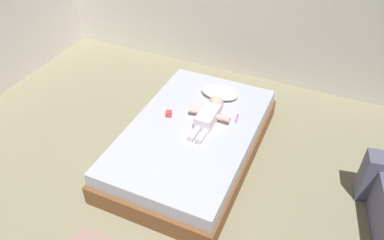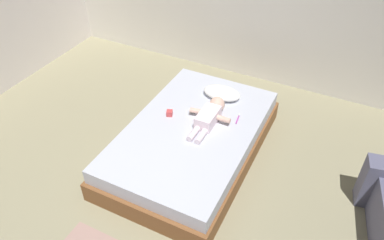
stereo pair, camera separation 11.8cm
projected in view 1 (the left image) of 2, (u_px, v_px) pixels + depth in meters
bed at (192, 141)px, 3.99m from camera, size 1.30×2.09×0.38m
pillow at (220, 92)px, 4.27m from camera, size 0.44×0.28×0.11m
baby at (209, 114)px, 3.93m from camera, size 0.46×0.68×0.17m
toothbrush at (237, 118)px, 3.99m from camera, size 0.03×0.15×0.02m
toy_block at (169, 114)px, 4.00m from camera, size 0.08×0.08×0.06m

